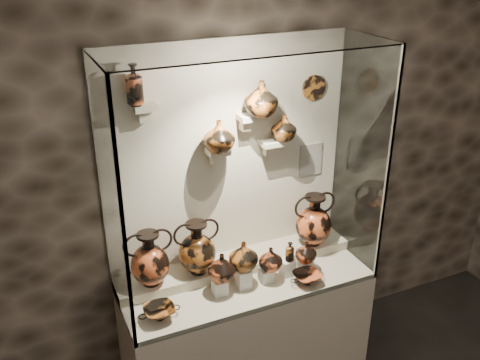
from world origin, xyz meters
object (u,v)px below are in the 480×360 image
object	(u,v)px
amphora_left	(149,259)
ovoid_vase_a	(219,136)
amphora_right	(314,220)
jug_c	(270,259)
kylix_left	(159,312)
lekythos_tall	(134,83)
ovoid_vase_c	(284,127)
jug_b	(243,256)
lekythos_small	(290,250)
jug_e	(306,252)
jug_a	(222,267)
ovoid_vase_b	(261,98)
amphora_mid	(197,248)
kylix_right	(307,277)

from	to	relation	value
amphora_left	ovoid_vase_a	distance (m)	0.90
amphora_right	jug_c	size ratio (longest dim) A/B	2.32
kylix_left	lekythos_tall	world-z (taller)	lekythos_tall
amphora_left	ovoid_vase_c	world-z (taller)	ovoid_vase_c
jug_c	ovoid_vase_a	world-z (taller)	ovoid_vase_a
jug_b	lekythos_small	bearing A→B (deg)	-29.10
jug_c	jug_e	world-z (taller)	jug_c
amphora_right	amphora_left	bearing A→B (deg)	-163.06
jug_e	ovoid_vase_a	world-z (taller)	ovoid_vase_a
jug_a	ovoid_vase_b	distance (m)	1.10
jug_c	jug_e	xyz separation A→B (m)	(0.27, 0.00, -0.02)
amphora_mid	ovoid_vase_b	bearing A→B (deg)	9.97
amphora_right	ovoid_vase_c	xyz separation A→B (m)	(-0.23, 0.07, 0.71)
jug_c	kylix_right	size ratio (longest dim) A/B	0.71
jug_e	kylix_left	size ratio (longest dim) A/B	0.63
ovoid_vase_a	ovoid_vase_c	size ratio (longest dim) A/B	1.17
kylix_right	ovoid_vase_c	xyz separation A→B (m)	(0.00, 0.40, 0.93)
amphora_left	jug_b	xyz separation A→B (m)	(0.58, -0.17, -0.03)
amphora_right	ovoid_vase_b	bearing A→B (deg)	-169.38
amphora_right	ovoid_vase_c	size ratio (longest dim) A/B	2.20
amphora_mid	lekythos_small	bearing A→B (deg)	-14.40
amphora_mid	kylix_right	bearing A→B (deg)	-21.89
jug_c	jug_a	bearing A→B (deg)	152.98
amphora_mid	jug_b	size ratio (longest dim) A/B	1.86
jug_a	lekythos_small	xyz separation A→B (m)	(0.49, -0.01, 0.01)
kylix_right	ovoid_vase_b	world-z (taller)	ovoid_vase_b
ovoid_vase_b	jug_a	bearing A→B (deg)	-169.20
amphora_mid	ovoid_vase_c	distance (m)	0.98
amphora_right	ovoid_vase_a	size ratio (longest dim) A/B	1.88
jug_a	jug_e	bearing A→B (deg)	12.72
jug_c	kylix_right	world-z (taller)	jug_c
jug_c	lekythos_small	world-z (taller)	lekythos_small
jug_b	ovoid_vase_a	bearing A→B (deg)	82.24
amphora_left	jug_e	bearing A→B (deg)	-6.17
jug_c	kylix_right	bearing A→B (deg)	-55.34
amphora_right	ovoid_vase_a	distance (m)	1.01
amphora_left	amphora_right	size ratio (longest dim) A/B	0.96
jug_a	jug_e	size ratio (longest dim) A/B	1.24
lekythos_small	ovoid_vase_b	xyz separation A→B (m)	(-0.11, 0.25, 1.00)
amphora_right	lekythos_tall	size ratio (longest dim) A/B	1.46
amphora_left	ovoid_vase_c	size ratio (longest dim) A/B	2.12
jug_b	jug_c	bearing A→B (deg)	-33.15
amphora_right	jug_e	world-z (taller)	amphora_right
kylix_left	ovoid_vase_a	size ratio (longest dim) A/B	1.19
kylix_right	lekythos_tall	size ratio (longest dim) A/B	0.88
jug_e	ovoid_vase_a	xyz separation A→B (m)	(-0.52, 0.26, 0.83)
jug_b	lekythos_small	size ratio (longest dim) A/B	1.24
jug_e	lekythos_small	size ratio (longest dim) A/B	0.96
jug_b	lekythos_tall	size ratio (longest dim) A/B	0.75
jug_b	lekythos_tall	distance (m)	1.30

